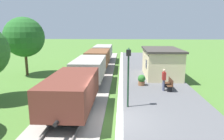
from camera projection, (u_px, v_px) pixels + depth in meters
The scene contains 13 objects.
ground_plane at pixel (112, 123), 11.28m from camera, with size 160.00×160.00×0.00m, color #47702D.
platform_slab at pixel (172, 122), 11.10m from camera, with size 6.00×60.00×0.25m, color #565659.
platform_edge_stripe at pixel (120, 119), 11.21m from camera, with size 0.36×60.00×0.01m, color silver.
track_ballast at pixel (69, 121), 11.39m from camera, with size 3.80×60.00×0.12m, color #9E9389.
rail_near at pixel (82, 119), 11.33m from camera, with size 0.07×60.00×0.14m, color slate.
rail_far at pixel (56, 119), 11.40m from camera, with size 0.07×60.00×0.14m, color slate.
freight_train at pixel (94, 63), 21.64m from camera, with size 2.50×26.00×2.12m.
station_hut at pixel (161, 62), 20.78m from camera, with size 3.50×5.80×2.78m.
bench_near_hut at pixel (169, 84), 16.37m from camera, with size 0.42×1.50×0.91m.
person_waiting at pixel (164, 79), 16.09m from camera, with size 0.25×0.39×1.71m.
potted_planter at pixel (142, 80), 17.63m from camera, with size 0.64×0.64×0.92m.
lamp_post_near at pixel (128, 67), 12.42m from camera, with size 0.28×0.28×3.70m.
tree_trackside_far at pixel (24, 37), 21.69m from camera, with size 4.15×4.15×6.17m.
Camera 1 is at (0.50, -10.45, 5.11)m, focal length 33.35 mm.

